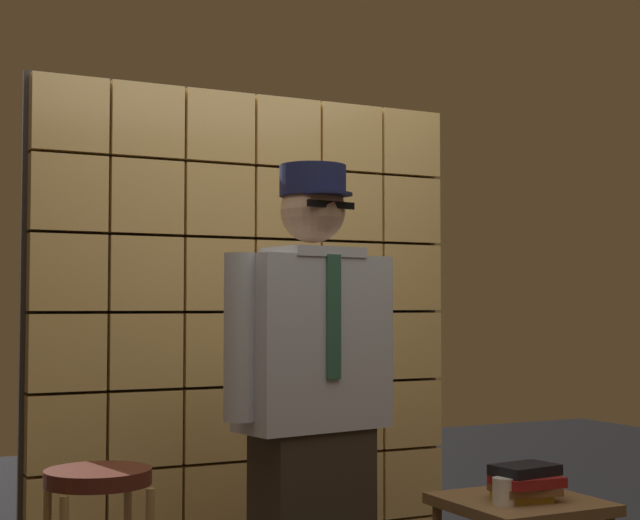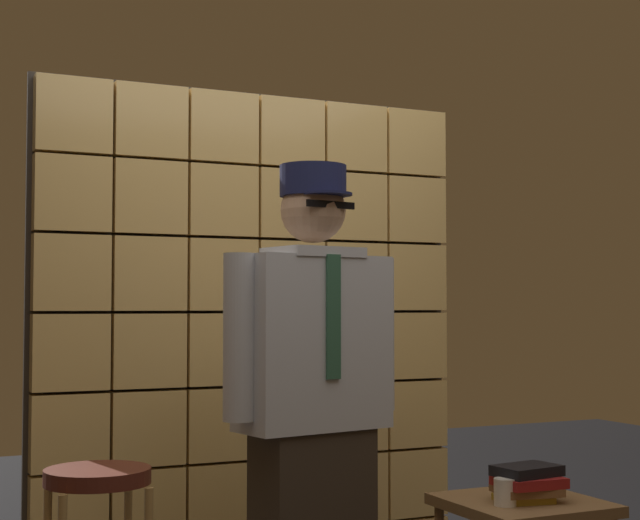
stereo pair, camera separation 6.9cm
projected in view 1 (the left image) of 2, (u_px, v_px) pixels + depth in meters
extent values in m
cube|color=#F2C672|center=(64.00, 514.00, 3.77)|extent=(0.30, 0.08, 0.30)
cube|color=#F2C672|center=(143.00, 507.00, 3.91)|extent=(0.30, 0.08, 0.30)
cube|color=#F2C672|center=(217.00, 500.00, 4.05)|extent=(0.30, 0.08, 0.30)
cube|color=#F2C672|center=(285.00, 494.00, 4.19)|extent=(0.30, 0.08, 0.30)
cube|color=#F2C672|center=(350.00, 488.00, 4.33)|extent=(0.30, 0.08, 0.30)
cube|color=#F2C672|center=(410.00, 482.00, 4.47)|extent=(0.30, 0.08, 0.30)
cube|color=#F2C672|center=(65.00, 433.00, 3.79)|extent=(0.30, 0.08, 0.30)
cube|color=#F2C672|center=(144.00, 429.00, 3.93)|extent=(0.30, 0.08, 0.30)
cube|color=#F2C672|center=(217.00, 424.00, 4.07)|extent=(0.30, 0.08, 0.30)
cube|color=#F2C672|center=(285.00, 420.00, 4.21)|extent=(0.30, 0.08, 0.30)
cube|color=#F2C672|center=(349.00, 417.00, 4.35)|extent=(0.30, 0.08, 0.30)
cube|color=#F2C672|center=(409.00, 413.00, 4.49)|extent=(0.30, 0.08, 0.30)
cube|color=#F2C672|center=(66.00, 352.00, 3.80)|extent=(0.30, 0.08, 0.30)
cube|color=#F2C672|center=(145.00, 351.00, 3.94)|extent=(0.30, 0.08, 0.30)
cube|color=#F2C672|center=(218.00, 349.00, 4.08)|extent=(0.30, 0.08, 0.30)
cube|color=#F2C672|center=(286.00, 348.00, 4.22)|extent=(0.30, 0.08, 0.30)
cube|color=#F2C672|center=(349.00, 346.00, 4.36)|extent=(0.30, 0.08, 0.30)
cube|color=#F2C672|center=(409.00, 345.00, 4.50)|extent=(0.30, 0.08, 0.30)
cube|color=#F2C672|center=(67.00, 272.00, 3.82)|extent=(0.30, 0.08, 0.30)
cube|color=#F2C672|center=(145.00, 274.00, 3.96)|extent=(0.30, 0.08, 0.30)
cube|color=#F2C672|center=(218.00, 275.00, 4.10)|extent=(0.30, 0.08, 0.30)
cube|color=#F2C672|center=(286.00, 276.00, 4.24)|extent=(0.30, 0.08, 0.30)
cube|color=#F2C672|center=(349.00, 277.00, 4.38)|extent=(0.30, 0.08, 0.30)
cube|color=#F2C672|center=(409.00, 278.00, 4.52)|extent=(0.30, 0.08, 0.30)
cube|color=#F2C672|center=(68.00, 193.00, 3.83)|extent=(0.30, 0.08, 0.30)
cube|color=#F2C672|center=(146.00, 197.00, 3.97)|extent=(0.30, 0.08, 0.30)
cube|color=#F2C672|center=(218.00, 201.00, 4.11)|extent=(0.30, 0.08, 0.30)
cube|color=#F2C672|center=(286.00, 204.00, 4.25)|extent=(0.30, 0.08, 0.30)
cube|color=#F2C672|center=(349.00, 207.00, 4.39)|extent=(0.30, 0.08, 0.30)
cube|color=#F2C672|center=(409.00, 210.00, 4.53)|extent=(0.30, 0.08, 0.30)
cube|color=#F2C672|center=(69.00, 114.00, 3.85)|extent=(0.30, 0.08, 0.30)
cube|color=#F2C672|center=(147.00, 121.00, 3.99)|extent=(0.30, 0.08, 0.30)
cube|color=#F2C672|center=(219.00, 127.00, 4.13)|extent=(0.30, 0.08, 0.30)
cube|color=#F2C672|center=(286.00, 133.00, 4.27)|extent=(0.30, 0.08, 0.30)
cube|color=#F2C672|center=(349.00, 139.00, 4.41)|extent=(0.30, 0.08, 0.30)
cube|color=#F2C672|center=(408.00, 144.00, 4.55)|extent=(0.30, 0.08, 0.30)
cube|color=#38332D|center=(248.00, 348.00, 4.20)|extent=(1.92, 0.02, 2.24)
cube|color=silver|center=(313.00, 342.00, 3.37)|extent=(0.57, 0.32, 0.60)
cube|color=#33664C|center=(334.00, 316.00, 3.28)|extent=(0.06, 0.02, 0.42)
cube|color=silver|center=(313.00, 253.00, 3.38)|extent=(0.33, 0.29, 0.04)
sphere|color=tan|center=(313.00, 210.00, 3.39)|extent=(0.23, 0.23, 0.23)
ellipsoid|color=black|center=(322.00, 221.00, 3.35)|extent=(0.16, 0.11, 0.10)
cube|color=black|center=(331.00, 205.00, 3.31)|extent=(0.20, 0.05, 0.02)
cylinder|color=#191E47|center=(328.00, 194.00, 3.32)|extent=(0.20, 0.20, 0.01)
cylinder|color=#191E47|center=(313.00, 181.00, 3.40)|extent=(0.24, 0.24, 0.11)
cylinder|color=silver|center=(378.00, 334.00, 3.55)|extent=(0.12, 0.12, 0.56)
cylinder|color=silver|center=(240.00, 337.00, 3.19)|extent=(0.12, 0.12, 0.56)
cylinder|color=#592319|center=(98.00, 477.00, 3.07)|extent=(0.34, 0.34, 0.05)
cube|color=brown|center=(521.00, 504.00, 3.52)|extent=(0.52, 0.52, 0.04)
cube|color=olive|center=(522.00, 498.00, 3.48)|extent=(0.21, 0.17, 0.03)
cube|color=brown|center=(525.00, 489.00, 3.49)|extent=(0.24, 0.23, 0.03)
cube|color=maroon|center=(527.00, 481.00, 3.49)|extent=(0.23, 0.20, 0.04)
cube|color=black|center=(525.00, 470.00, 3.50)|extent=(0.25, 0.18, 0.04)
cylinder|color=silver|center=(504.00, 491.00, 3.41)|extent=(0.08, 0.08, 0.09)
torus|color=silver|center=(517.00, 489.00, 3.44)|extent=(0.06, 0.01, 0.06)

